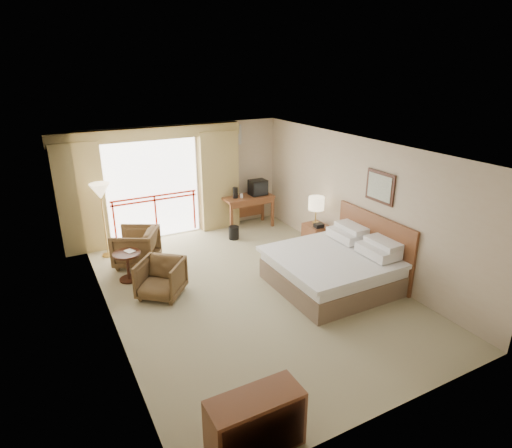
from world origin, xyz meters
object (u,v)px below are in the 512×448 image
armchair_near (162,295)px  floor_lamp (100,194)px  armchair_far (138,264)px  nightstand (316,238)px  bed (334,268)px  table_lamp (316,204)px  desk (247,202)px  dresser (256,423)px  wastebasket (234,233)px  side_table (128,262)px  tv (258,187)px

armchair_near → floor_lamp: (-0.56, 2.29, 1.43)m
armchair_far → floor_lamp: floor_lamp is taller
nightstand → floor_lamp: floor_lamp is taller
bed → floor_lamp: bearing=135.9°
nightstand → table_lamp: size_ratio=1.04×
desk → floor_lamp: floor_lamp is taller
armchair_near → floor_lamp: floor_lamp is taller
desk → dresser: bearing=-112.0°
floor_lamp → dresser: (0.51, -6.08, -1.08)m
armchair_far → dresser: size_ratio=0.82×
desk → wastebasket: size_ratio=4.06×
side_table → nightstand: bearing=-8.2°
desk → armchair_far: 3.31m
armchair_near → armchair_far: bearing=133.3°
bed → tv: size_ratio=4.91×
tv → side_table: (-3.73, -1.52, -0.63)m
desk → dresser: desk is taller
bed → armchair_far: 4.16m
wastebasket → dresser: 6.13m
nightstand → table_lamp: 0.81m
tv → wastebasket: 1.43m
wastebasket → armchair_far: (-2.43, -0.31, -0.16)m
floor_lamp → bed: bearing=-44.1°
side_table → dresser: 4.70m
side_table → armchair_far: bearing=63.8°
table_lamp → floor_lamp: 4.67m
desk → floor_lamp: 3.67m
wastebasket → dresser: bearing=-113.0°
wastebasket → side_table: bearing=-160.8°
bed → side_table: bearing=148.8°
armchair_near → bed: bearing=18.7°
side_table → dresser: bearing=-85.7°
nightstand → dresser: size_ratio=0.60×
nightstand → armchair_far: (-3.76, 1.24, -0.32)m
wastebasket → side_table: (-2.75, -0.95, 0.24)m
nightstand → floor_lamp: size_ratio=0.39×
tv → side_table: size_ratio=0.74×
desk → tv: size_ratio=2.97×
dresser → desk: bearing=67.0°
bed → wastebasket: bearing=102.7°
desk → armchair_near: (-3.02, -2.48, -0.66)m
table_lamp → wastebasket: 2.23m
tv → floor_lamp: (-3.88, -0.12, 0.40)m
bed → desk: size_ratio=1.65×
armchair_far → side_table: size_ratio=1.49×
dresser → nightstand: bearing=50.7°
floor_lamp → tv: bearing=1.8°
armchair_near → dresser: size_ratio=0.73×
dresser → floor_lamp: bearing=97.9°
armchair_far → floor_lamp: (-0.47, 0.75, 1.43)m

